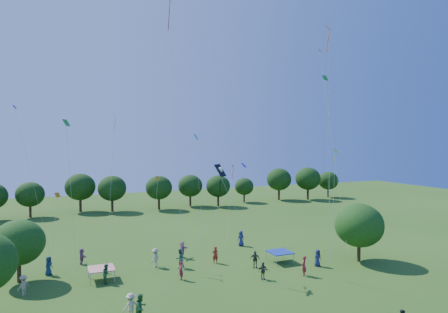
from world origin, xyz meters
TOP-DOWN VIEW (x-y plane):
  - near_tree_north at (-15.72, 22.46)m, footprint 4.37×4.37m
  - near_tree_east at (15.68, 15.78)m, footprint 4.90×4.90m
  - treeline at (-1.73, 55.43)m, footprint 88.01×8.77m
  - tent_red_stripe at (-9.10, 20.25)m, footprint 2.20×2.20m
  - tent_blue at (8.10, 18.65)m, footprint 2.20×2.20m
  - crowd_person_0 at (7.18, 25.92)m, footprint 0.94×0.61m
  - crowd_person_1 at (8.01, 14.29)m, footprint 0.79×0.78m
  - crowd_person_2 at (-8.78, 19.25)m, footprint 0.51×0.86m
  - crowd_person_3 at (-15.16, 19.00)m, footprint 1.09×1.09m
  - crowd_person_4 at (4.98, 18.09)m, footprint 1.05×0.90m
  - crowd_person_5 at (-0.57, 23.87)m, footprint 1.58×1.53m
  - crowd_person_6 at (-13.40, 23.50)m, footprint 0.87×0.96m
  - crowd_person_7 at (-2.60, 17.61)m, footprint 0.40×0.62m
  - crowd_person_8 at (-7.46, 10.87)m, footprint 1.05×0.92m
  - crowd_person_9 at (-3.88, 22.03)m, footprint 1.24×1.23m
  - crowd_person_10 at (4.11, 14.89)m, footprint 0.91×0.44m
  - crowd_person_11 at (-10.42, 25.64)m, footprint 0.93×1.60m
  - crowd_person_12 at (10.83, 16.08)m, footprint 0.86×0.52m
  - crowd_person_13 at (1.96, 20.93)m, footprint 0.64×0.42m
  - crowd_person_14 at (-1.75, 20.85)m, footprint 1.04×0.80m
  - crowd_person_15 at (-8.04, 11.48)m, footprint 1.28×0.84m
  - pirate_kite at (1.14, 17.43)m, footprint 3.11×4.53m
  - red_high_kite at (-2.73, 19.86)m, footprint 1.48×8.32m
  - small_kite_0 at (6.97, 9.58)m, footprint 3.99×4.54m
  - small_kite_1 at (15.05, 20.24)m, footprint 2.40×7.88m
  - small_kite_2 at (8.86, 11.20)m, footprint 1.55×2.42m
  - small_kite_3 at (-11.81, 13.76)m, footprint 1.02×4.41m
  - small_kite_4 at (-1.29, 10.89)m, footprint 5.90×1.73m
  - small_kite_5 at (-15.11, 23.97)m, footprint 2.86×2.26m
  - small_kite_6 at (-7.18, 26.27)m, footprint 1.39×2.49m
  - small_kite_7 at (-0.08, 20.43)m, footprint 0.60×2.71m
  - small_kite_8 at (6.89, 27.95)m, footprint 3.32×5.50m
  - small_kite_9 at (-3.39, 23.28)m, footprint 1.18×1.25m
  - small_kite_10 at (-12.63, 27.57)m, footprint 0.90×2.63m
  - small_kite_11 at (9.24, 12.80)m, footprint 0.96×0.41m

SIDE VIEW (x-z plane):
  - crowd_person_10 at x=4.11m, z-range 0.00..1.53m
  - crowd_person_11 at x=-10.42m, z-range 0.00..1.62m
  - crowd_person_3 at x=-15.16m, z-range 0.00..1.63m
  - crowd_person_7 at x=-2.60m, z-range 0.00..1.63m
  - crowd_person_4 at x=4.98m, z-range 0.00..1.65m
  - crowd_person_12 at x=10.83m, z-range 0.00..1.66m
  - crowd_person_13 at x=1.96m, z-range 0.00..1.68m
  - crowd_person_2 at x=-8.78m, z-range 0.00..1.69m
  - crowd_person_6 at x=-13.40m, z-range 0.00..1.73m
  - crowd_person_5 at x=-0.57m, z-range 0.00..1.74m
  - crowd_person_0 at x=7.18m, z-range 0.00..1.78m
  - crowd_person_15 at x=-8.04m, z-range 0.00..1.80m
  - crowd_person_1 at x=8.01m, z-range 0.00..1.81m
  - crowd_person_9 at x=-3.88m, z-range 0.00..1.84m
  - crowd_person_8 at x=-7.46m, z-range 0.00..1.87m
  - crowd_person_14 at x=-1.75m, z-range 0.00..1.87m
  - tent_red_stripe at x=-9.10m, z-range 0.49..1.59m
  - tent_blue at x=8.10m, z-range 0.49..1.59m
  - near_tree_north at x=-15.72m, z-range 0.76..6.23m
  - near_tree_east at x=15.68m, z-range 0.75..6.67m
  - treeline at x=-1.73m, z-range 0.70..7.48m
  - small_kite_10 at x=-12.63m, z-range 3.23..8.95m
  - small_kite_9 at x=-3.39m, z-range 3.59..10.98m
  - small_kite_8 at x=6.89m, z-range 3.34..11.38m
  - small_kite_4 at x=-1.29m, z-range 3.46..12.79m
  - small_kite_2 at x=8.86m, z-range 4.02..14.36m
  - pirate_kite at x=1.14m, z-range 5.11..13.96m
  - small_kite_7 at x=-0.08m, z-range 4.95..16.60m
  - small_kite_3 at x=-11.81m, z-range 4.77..17.19m
  - small_kite_5 at x=-15.11m, z-range 4.06..18.17m
  - small_kite_6 at x=-7.18m, z-range 5.12..18.89m
  - small_kite_11 at x=9.24m, z-range 5.43..22.13m
  - small_kite_1 at x=15.05m, z-range 5.02..26.63m
  - small_kite_0 at x=6.97m, z-range 6.09..25.62m
  - red_high_kite at x=-2.73m, z-range 8.18..33.39m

